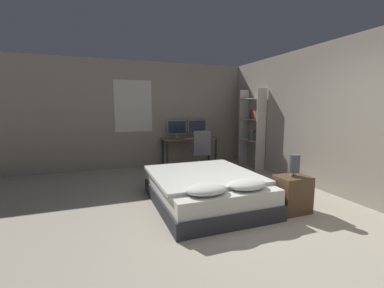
# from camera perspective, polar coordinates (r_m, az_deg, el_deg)

# --- Properties ---
(ground_plane) EXTENTS (20.00, 20.00, 0.00)m
(ground_plane) POSITION_cam_1_polar(r_m,az_deg,el_deg) (3.30, 16.38, -20.19)
(ground_plane) COLOR #B2A893
(wall_back) EXTENTS (12.00, 0.08, 2.70)m
(wall_back) POSITION_cam_1_polar(r_m,az_deg,el_deg) (6.91, -5.53, 6.54)
(wall_back) COLOR #9E9384
(wall_back) RESTS_ON ground_plane
(wall_side_right) EXTENTS (0.06, 12.00, 2.70)m
(wall_side_right) POSITION_cam_1_polar(r_m,az_deg,el_deg) (5.46, 25.65, 5.31)
(wall_side_right) COLOR #9E9384
(wall_side_right) RESTS_ON ground_plane
(bed) EXTENTS (1.62, 2.00, 0.57)m
(bed) POSITION_cam_1_polar(r_m,az_deg,el_deg) (4.18, 2.99, -9.96)
(bed) COLOR #2D2D33
(bed) RESTS_ON ground_plane
(nightstand) EXTENTS (0.47, 0.37, 0.54)m
(nightstand) POSITION_cam_1_polar(r_m,az_deg,el_deg) (4.14, 21.37, -10.32)
(nightstand) COLOR brown
(nightstand) RESTS_ON ground_plane
(bedside_lamp) EXTENTS (0.16, 0.16, 0.32)m
(bedside_lamp) POSITION_cam_1_polar(r_m,az_deg,el_deg) (4.03, 21.72, -4.06)
(bedside_lamp) COLOR gray
(bedside_lamp) RESTS_ON nightstand
(desk) EXTENTS (1.44, 0.56, 0.74)m
(desk) POSITION_cam_1_polar(r_m,az_deg,el_deg) (6.79, -0.59, 0.53)
(desk) COLOR #846042
(desk) RESTS_ON ground_plane
(monitor_left) EXTENTS (0.52, 0.16, 0.46)m
(monitor_left) POSITION_cam_1_polar(r_m,az_deg,el_deg) (6.83, -3.38, 3.62)
(monitor_left) COLOR #B7B7BC
(monitor_left) RESTS_ON desk
(monitor_right) EXTENTS (0.52, 0.16, 0.46)m
(monitor_right) POSITION_cam_1_polar(r_m,az_deg,el_deg) (7.02, 1.14, 3.76)
(monitor_right) COLOR #B7B7BC
(monitor_right) RESTS_ON desk
(keyboard) EXTENTS (0.37, 0.13, 0.02)m
(keyboard) POSITION_cam_1_polar(r_m,az_deg,el_deg) (6.62, -0.09, 1.27)
(keyboard) COLOR #B7B7BC
(keyboard) RESTS_ON desk
(computer_mouse) EXTENTS (0.07, 0.05, 0.04)m
(computer_mouse) POSITION_cam_1_polar(r_m,az_deg,el_deg) (6.71, 2.10, 1.45)
(computer_mouse) COLOR #B7B7BC
(computer_mouse) RESTS_ON desk
(office_chair) EXTENTS (0.52, 0.52, 1.00)m
(office_chair) POSITION_cam_1_polar(r_m,az_deg,el_deg) (6.25, 1.70, -2.35)
(office_chair) COLOR black
(office_chair) RESTS_ON ground_plane
(bookshelf) EXTENTS (0.27, 0.81, 2.00)m
(bookshelf) POSITION_cam_1_polar(r_m,az_deg,el_deg) (6.71, 13.56, 3.99)
(bookshelf) COLOR beige
(bookshelf) RESTS_ON ground_plane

